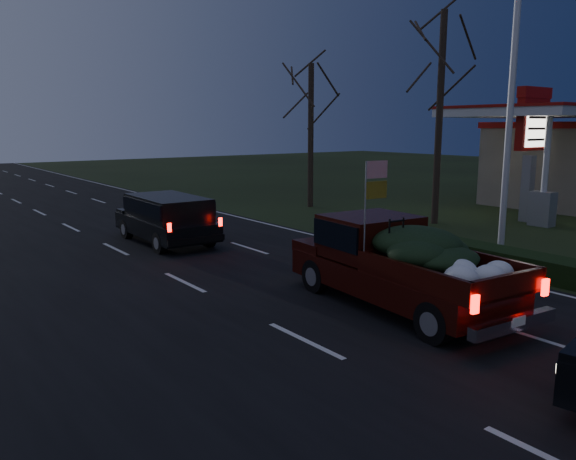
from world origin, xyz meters
TOP-DOWN VIEW (x-y plane):
  - ground at (0.00, 0.00)m, footprint 120.00×120.00m
  - road_asphalt at (0.00, 0.00)m, footprint 14.00×120.00m
  - hedge_row at (7.80, 3.00)m, footprint 1.00×10.00m
  - light_pole at (9.50, 2.00)m, footprint 0.50×0.90m
  - gas_price_pylon at (16.00, 4.99)m, footprint 2.00×0.41m
  - gas_canopy at (18.00, 6.00)m, footprint 7.10×6.10m
  - bare_tree_mid at (12.50, 7.00)m, footprint 3.60×3.60m
  - bare_tree_far at (11.50, 14.00)m, footprint 3.60×3.60m
  - pickup_truck at (2.97, 0.40)m, footprint 2.63×5.76m
  - lead_suv at (1.81, 9.88)m, footprint 2.05×4.72m

SIDE VIEW (x-z plane):
  - ground at x=0.00m, z-range 0.00..0.00m
  - road_asphalt at x=0.00m, z-range 0.00..0.02m
  - hedge_row at x=7.80m, z-range 0.00..0.60m
  - lead_suv at x=1.81m, z-range 0.34..1.69m
  - pickup_truck at x=2.97m, z-range -0.37..2.57m
  - gas_price_pylon at x=16.00m, z-range 0.98..6.56m
  - gas_canopy at x=18.00m, z-range 1.91..6.79m
  - bare_tree_far at x=11.50m, z-range 1.73..8.73m
  - light_pole at x=9.50m, z-range 0.90..10.06m
  - bare_tree_mid at x=12.50m, z-range 2.10..10.60m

